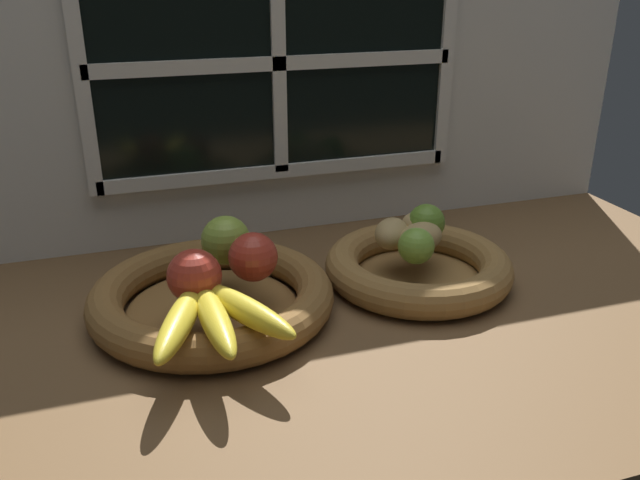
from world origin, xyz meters
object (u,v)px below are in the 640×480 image
object	(u,v)px
potato_oblong	(392,234)
lime_near	(416,246)
fruit_bowl_left	(212,298)
apple_green_back	(226,240)
banana_bunch_front	(212,314)
apple_red_front	(194,276)
lime_far	(426,222)
fruit_bowl_right	(418,267)
apple_red_right	(253,257)
potato_large	(420,238)
potato_back	(419,226)

from	to	relation	value
potato_oblong	lime_near	world-z (taller)	lime_near
fruit_bowl_left	apple_green_back	xyz separation A→B (cm)	(3.30, 5.08, 6.47)
banana_bunch_front	apple_green_back	bearing A→B (deg)	73.99
banana_bunch_front	lime_near	bearing A→B (deg)	15.99
apple_red_front	banana_bunch_front	world-z (taller)	apple_red_front
apple_red_front	apple_green_back	world-z (taller)	same
lime_far	apple_red_front	bearing A→B (deg)	-166.38
fruit_bowl_right	potato_oblong	bearing A→B (deg)	142.13
apple_green_back	banana_bunch_front	size ratio (longest dim) A/B	0.36
apple_red_right	apple_red_front	size ratio (longest dim) A/B	0.97
fruit_bowl_right	potato_large	xyz separation A→B (cm)	(-0.00, -0.00, 5.05)
fruit_bowl_left	potato_large	bearing A→B (deg)	0.00
potato_oblong	lime_far	distance (cm)	6.61
fruit_bowl_left	lime_far	xyz separation A→B (cm)	(35.57, 3.80, 5.81)
fruit_bowl_right	potato_large	bearing A→B (deg)	-154.89
lime_far	lime_near	bearing A→B (deg)	-125.84
apple_red_right	potato_oblong	bearing A→B (deg)	10.83
fruit_bowl_right	lime_near	world-z (taller)	lime_near
apple_green_back	fruit_bowl_left	bearing A→B (deg)	-123.03
apple_red_front	potato_back	xyz separation A→B (cm)	(37.43, 9.82, -1.31)
apple_red_right	lime_near	distance (cm)	24.31
fruit_bowl_left	banana_bunch_front	xyz separation A→B (cm)	(-1.87, -12.96, 4.51)
apple_green_back	lime_near	world-z (taller)	apple_green_back
banana_bunch_front	potato_large	bearing A→B (deg)	20.59
fruit_bowl_left	banana_bunch_front	size ratio (longest dim) A/B	1.71
banana_bunch_front	lime_far	distance (cm)	41.05
potato_large	potato_back	xyz separation A→B (cm)	(1.96, 4.32, 0.06)
potato_large	lime_far	distance (cm)	4.88
banana_bunch_front	potato_large	size ratio (longest dim) A/B	2.45
apple_red_front	lime_near	xyz separation A→B (cm)	(32.93, 1.70, -0.88)
fruit_bowl_right	banana_bunch_front	distance (cm)	37.12
lime_far	apple_red_right	bearing A→B (deg)	-169.51
banana_bunch_front	fruit_bowl_right	bearing A→B (deg)	20.59
fruit_bowl_left	potato_large	distance (cm)	33.00
lime_near	fruit_bowl_left	bearing A→B (deg)	172.79
apple_red_right	potato_large	world-z (taller)	apple_red_right
potato_large	lime_far	world-z (taller)	lime_far
banana_bunch_front	potato_back	distance (cm)	40.34
apple_green_back	lime_far	distance (cm)	32.30
potato_large	potato_oblong	world-z (taller)	potato_oblong
apple_green_back	lime_near	distance (cm)	28.23
fruit_bowl_right	lime_near	size ratio (longest dim) A/B	5.37
potato_large	apple_green_back	bearing A→B (deg)	170.17
fruit_bowl_right	banana_bunch_front	size ratio (longest dim) A/B	1.44
potato_large	fruit_bowl_left	bearing A→B (deg)	-180.00
fruit_bowl_right	apple_red_front	size ratio (longest dim) A/B	4.07
apple_red_right	potato_back	xyz separation A→B (cm)	(28.70, 6.01, -1.18)
potato_oblong	potato_back	bearing A→B (deg)	15.95
apple_green_back	lime_far	world-z (taller)	apple_green_back
lime_near	apple_red_front	bearing A→B (deg)	-177.04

